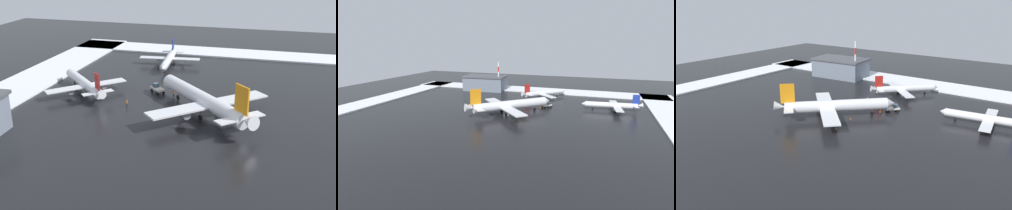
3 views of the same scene
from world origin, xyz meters
TOP-DOWN VIEW (x-y plane):
  - ground_plane at (0.00, 0.00)m, footprint 240.00×240.00m
  - snow_bank_far at (0.00, -50.00)m, footprint 152.00×16.00m
  - snow_bank_right at (67.00, 0.00)m, footprint 14.00×116.00m
  - airplane_parked_portside at (-3.91, 5.22)m, footprint 30.60×30.04m
  - airplane_far_rear at (-44.39, -14.64)m, footprint 25.13×20.91m
  - airplane_parked_starboard at (-11.21, -29.86)m, footprint 21.22×21.71m
  - pushback_tug at (-16.81, -10.45)m, footprint 4.78×4.84m
  - ground_crew_beside_wing at (-14.81, -5.11)m, footprint 0.36×0.36m
  - ground_crew_by_nose_gear at (-4.12, -14.68)m, footprint 0.36×0.36m
  - antenna_mast at (18.14, -39.84)m, footprint 0.70×0.70m
  - cargo_hangar at (27.33, -41.19)m, footprint 26.01×16.75m
  - traffic_cone_near_nose at (-9.19, 3.61)m, footprint 0.36×0.36m
  - traffic_cone_mid_line at (-2.80, 4.30)m, footprint 0.36×0.36m
  - traffic_cone_wingtip_side at (-10.40, 12.79)m, footprint 0.36×0.36m

SIDE VIEW (x-z plane):
  - ground_plane at x=0.00m, z-range 0.00..0.00m
  - snow_bank_far at x=0.00m, z-range 0.00..0.52m
  - snow_bank_right at x=67.00m, z-range 0.00..0.52m
  - traffic_cone_near_nose at x=-9.19m, z-range 0.00..0.55m
  - traffic_cone_mid_line at x=-2.80m, z-range 0.00..0.55m
  - traffic_cone_wingtip_side at x=-10.40m, z-range 0.00..0.55m
  - ground_crew_beside_wing at x=-14.81m, z-range 0.12..1.83m
  - ground_crew_by_nose_gear at x=-4.12m, z-range 0.12..1.83m
  - pushback_tug at x=-16.81m, z-range 0.03..2.53m
  - airplane_far_rear at x=-44.39m, z-range -1.26..6.20m
  - airplane_parked_starboard at x=-11.21m, z-range -1.38..6.76m
  - airplane_parked_portside at x=-3.91m, z-range -1.95..9.55m
  - cargo_hangar at x=27.33m, z-range 0.04..8.84m
  - antenna_mast at x=18.14m, z-range 0.00..17.58m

